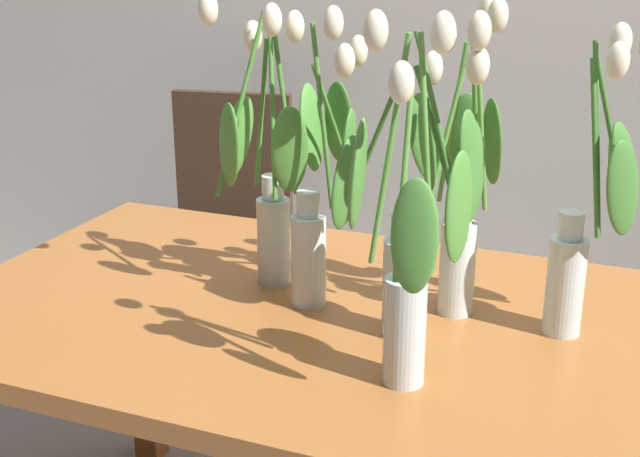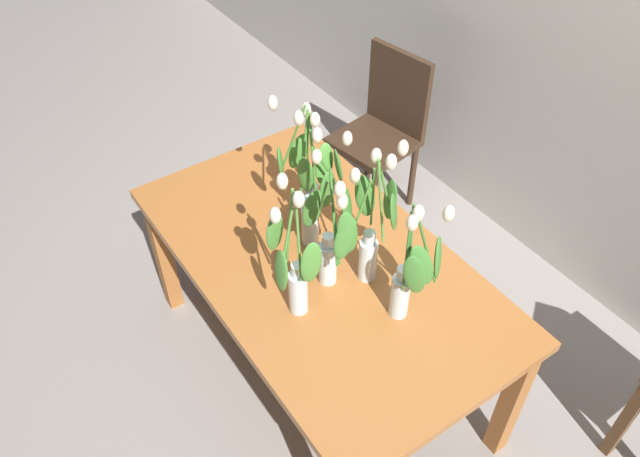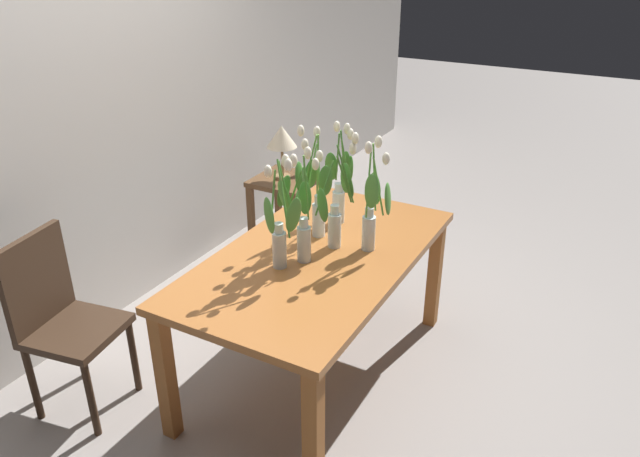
{
  "view_description": "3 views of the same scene",
  "coord_description": "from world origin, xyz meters",
  "px_view_note": "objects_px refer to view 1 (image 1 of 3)",
  "views": [
    {
      "loc": [
        0.5,
        -1.38,
        1.43
      ],
      "look_at": [
        -0.07,
        0.02,
        0.9
      ],
      "focal_mm": 47.84,
      "sensor_mm": 36.0,
      "label": 1
    },
    {
      "loc": [
        1.36,
        -0.94,
        2.49
      ],
      "look_at": [
        0.05,
        -0.03,
        0.95
      ],
      "focal_mm": 34.9,
      "sensor_mm": 36.0,
      "label": 2
    },
    {
      "loc": [
        -2.33,
        -1.29,
        2.18
      ],
      "look_at": [
        -0.02,
        -0.03,
        0.9
      ],
      "focal_mm": 34.0,
      "sensor_mm": 36.0,
      "label": 3
    }
  ],
  "objects_px": {
    "tulip_vase_0": "(589,228)",
    "tulip_vase_5": "(320,212)",
    "tulip_vase_2": "(457,192)",
    "dining_chair": "(226,220)",
    "dining_table": "(349,359)",
    "tulip_vase_3": "(412,228)",
    "tulip_vase_1": "(269,178)",
    "tulip_vase_4": "(406,264)"
  },
  "relations": [
    {
      "from": "tulip_vase_0",
      "to": "tulip_vase_5",
      "type": "xyz_separation_m",
      "value": [
        -0.49,
        -0.04,
        -0.02
      ]
    },
    {
      "from": "tulip_vase_2",
      "to": "tulip_vase_5",
      "type": "xyz_separation_m",
      "value": [
        -0.25,
        -0.06,
        -0.05
      ]
    },
    {
      "from": "dining_chair",
      "to": "dining_table",
      "type": "bearing_deg",
      "value": -51.01
    },
    {
      "from": "dining_table",
      "to": "tulip_vase_3",
      "type": "height_order",
      "value": "tulip_vase_3"
    },
    {
      "from": "dining_table",
      "to": "tulip_vase_3",
      "type": "bearing_deg",
      "value": -17.98
    },
    {
      "from": "tulip_vase_1",
      "to": "dining_chair",
      "type": "bearing_deg",
      "value": 123.29
    },
    {
      "from": "dining_chair",
      "to": "tulip_vase_0",
      "type": "bearing_deg",
      "value": -36.77
    },
    {
      "from": "dining_table",
      "to": "tulip_vase_2",
      "type": "distance_m",
      "value": 0.38
    },
    {
      "from": "tulip_vase_2",
      "to": "tulip_vase_5",
      "type": "bearing_deg",
      "value": -165.64
    },
    {
      "from": "dining_table",
      "to": "tulip_vase_5",
      "type": "relative_size",
      "value": 2.82
    },
    {
      "from": "tulip_vase_0",
      "to": "tulip_vase_4",
      "type": "height_order",
      "value": "tulip_vase_4"
    },
    {
      "from": "tulip_vase_5",
      "to": "dining_chair",
      "type": "relative_size",
      "value": 0.61
    },
    {
      "from": "tulip_vase_2",
      "to": "tulip_vase_3",
      "type": "height_order",
      "value": "tulip_vase_2"
    },
    {
      "from": "tulip_vase_0",
      "to": "dining_chair",
      "type": "distance_m",
      "value": 1.56
    },
    {
      "from": "tulip_vase_2",
      "to": "tulip_vase_3",
      "type": "bearing_deg",
      "value": -105.8
    },
    {
      "from": "tulip_vase_3",
      "to": "dining_table",
      "type": "bearing_deg",
      "value": 162.02
    },
    {
      "from": "dining_table",
      "to": "tulip_vase_2",
      "type": "relative_size",
      "value": 2.73
    },
    {
      "from": "tulip_vase_4",
      "to": "tulip_vase_2",
      "type": "bearing_deg",
      "value": 90.02
    },
    {
      "from": "tulip_vase_1",
      "to": "tulip_vase_3",
      "type": "xyz_separation_m",
      "value": [
        0.32,
        -0.12,
        -0.02
      ]
    },
    {
      "from": "tulip_vase_0",
      "to": "tulip_vase_5",
      "type": "height_order",
      "value": "tulip_vase_5"
    },
    {
      "from": "dining_chair",
      "to": "tulip_vase_5",
      "type": "bearing_deg",
      "value": -52.64
    },
    {
      "from": "tulip_vase_4",
      "to": "dining_chair",
      "type": "height_order",
      "value": "tulip_vase_4"
    },
    {
      "from": "dining_table",
      "to": "dining_chair",
      "type": "height_order",
      "value": "dining_chair"
    },
    {
      "from": "tulip_vase_4",
      "to": "dining_chair",
      "type": "bearing_deg",
      "value": 128.75
    },
    {
      "from": "tulip_vase_1",
      "to": "tulip_vase_4",
      "type": "relative_size",
      "value": 1.0
    },
    {
      "from": "tulip_vase_2",
      "to": "tulip_vase_3",
      "type": "relative_size",
      "value": 1.01
    },
    {
      "from": "dining_table",
      "to": "tulip_vase_5",
      "type": "height_order",
      "value": "tulip_vase_5"
    },
    {
      "from": "tulip_vase_1",
      "to": "tulip_vase_4",
      "type": "height_order",
      "value": "same"
    },
    {
      "from": "tulip_vase_1",
      "to": "dining_chair",
      "type": "xyz_separation_m",
      "value": [
        -0.59,
        0.91,
        -0.45
      ]
    },
    {
      "from": "tulip_vase_0",
      "to": "dining_chair",
      "type": "bearing_deg",
      "value": 143.23
    },
    {
      "from": "tulip_vase_4",
      "to": "tulip_vase_5",
      "type": "distance_m",
      "value": 0.36
    },
    {
      "from": "tulip_vase_0",
      "to": "tulip_vase_1",
      "type": "bearing_deg",
      "value": -179.3
    },
    {
      "from": "tulip_vase_4",
      "to": "dining_chair",
      "type": "xyz_separation_m",
      "value": [
        -0.96,
        1.2,
        -0.43
      ]
    },
    {
      "from": "dining_table",
      "to": "tulip_vase_2",
      "type": "xyz_separation_m",
      "value": [
        0.17,
        0.11,
        0.32
      ]
    },
    {
      "from": "tulip_vase_1",
      "to": "tulip_vase_2",
      "type": "distance_m",
      "value": 0.37
    },
    {
      "from": "tulip_vase_1",
      "to": "tulip_vase_2",
      "type": "relative_size",
      "value": 1.0
    },
    {
      "from": "tulip_vase_1",
      "to": "tulip_vase_2",
      "type": "xyz_separation_m",
      "value": [
        0.37,
        0.03,
        0.0
      ]
    },
    {
      "from": "dining_table",
      "to": "tulip_vase_4",
      "type": "distance_m",
      "value": 0.41
    },
    {
      "from": "tulip_vase_5",
      "to": "dining_chair",
      "type": "distance_m",
      "value": 1.24
    },
    {
      "from": "dining_chair",
      "to": "tulip_vase_3",
      "type": "bearing_deg",
      "value": -48.0
    },
    {
      "from": "tulip_vase_3",
      "to": "tulip_vase_4",
      "type": "height_order",
      "value": "tulip_vase_4"
    },
    {
      "from": "tulip_vase_3",
      "to": "dining_chair",
      "type": "distance_m",
      "value": 1.44
    }
  ]
}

